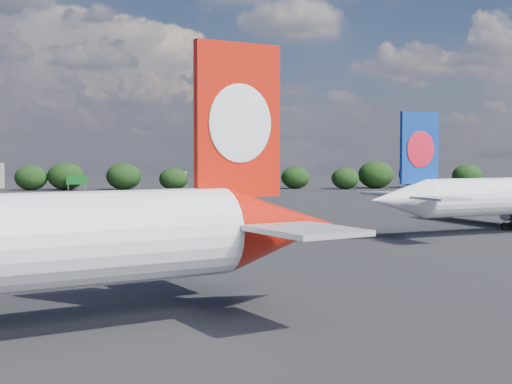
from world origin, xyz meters
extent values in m
plane|color=black|center=(0.00, 60.00, 0.00)|extent=(500.00, 500.00, 0.00)
cone|color=red|center=(17.49, 9.84, 5.68)|extent=(10.62, 8.91, 5.68)
cube|color=red|center=(14.38, 8.44, 12.96)|extent=(5.93, 3.08, 10.23)
ellipsoid|color=white|center=(14.52, 8.13, 12.75)|extent=(4.45, 2.17, 5.23)
ellipsoid|color=white|center=(14.24, 8.75, 12.75)|extent=(4.45, 2.17, 5.23)
cube|color=#ABAEB3|center=(17.98, 3.20, 6.14)|extent=(7.46, 8.32, 0.34)
cube|color=#ABAEB3|center=(12.85, 14.61, 6.14)|extent=(7.46, 8.32, 0.34)
cone|color=white|center=(38.29, 47.72, 5.06)|extent=(9.23, 7.21, 5.06)
cube|color=#0D3594|center=(41.19, 48.61, 11.54)|extent=(5.47, 2.12, 9.11)
ellipsoid|color=red|center=(41.28, 48.32, 11.36)|extent=(4.12, 1.44, 4.66)
ellipsoid|color=red|center=(41.10, 48.90, 11.36)|extent=(4.12, 1.44, 4.66)
cube|color=#ABAEB3|center=(41.85, 42.99, 5.47)|extent=(6.14, 7.14, 0.30)
cube|color=#ABAEB3|center=(38.59, 53.63, 5.47)|extent=(6.14, 7.14, 0.30)
cube|color=#ABAEB3|center=(58.62, 67.71, 3.44)|extent=(12.22, 21.28, 0.56)
cylinder|color=black|center=(57.72, 56.85, 1.52)|extent=(0.35, 0.35, 2.53)
cylinder|color=black|center=(57.72, 56.85, 0.56)|extent=(1.20, 0.76, 1.11)
cylinder|color=black|center=(56.66, 56.52, 0.56)|extent=(1.20, 0.76, 1.11)
cube|color=#125D1D|center=(-18.00, 176.00, 3.20)|extent=(6.00, 0.30, 2.60)
cylinder|color=#919499|center=(-20.50, 176.00, 1.00)|extent=(0.20, 0.20, 2.00)
cylinder|color=#919499|center=(-15.50, 176.00, 1.00)|extent=(0.20, 0.20, 2.00)
cube|color=gold|center=(12.00, 182.00, 4.00)|extent=(5.00, 0.30, 3.00)
cylinder|color=#919499|center=(12.00, 182.00, 1.25)|extent=(0.30, 0.30, 2.50)
ellipsoid|color=black|center=(-32.17, 181.86, 3.81)|extent=(9.90, 8.37, 7.61)
ellipsoid|color=black|center=(-21.96, 181.67, 4.21)|extent=(10.95, 9.26, 8.42)
ellipsoid|color=black|center=(-4.65, 181.63, 4.10)|extent=(10.65, 9.01, 8.19)
ellipsoid|color=black|center=(10.42, 178.26, 3.36)|extent=(8.75, 7.40, 6.73)
ellipsoid|color=black|center=(21.67, 178.36, 2.87)|extent=(7.45, 6.31, 5.73)
ellipsoid|color=black|center=(35.92, 180.14, 4.59)|extent=(11.93, 10.10, 9.18)
ellipsoid|color=black|center=(48.70, 182.63, 3.51)|extent=(9.14, 7.73, 7.03)
ellipsoid|color=black|center=(63.43, 177.34, 3.33)|extent=(8.67, 7.33, 6.67)
ellipsoid|color=black|center=(74.45, 181.57, 4.38)|extent=(11.39, 9.64, 8.76)
ellipsoid|color=black|center=(88.53, 183.85, 4.41)|extent=(11.47, 9.70, 8.82)
ellipsoid|color=black|center=(104.91, 181.80, 3.81)|extent=(9.91, 8.39, 7.62)
camera|label=1|loc=(10.01, -38.78, 10.68)|focal=50.00mm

